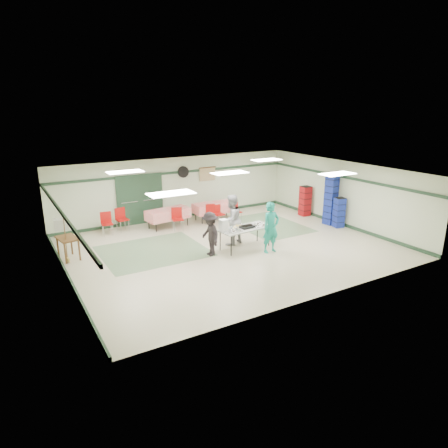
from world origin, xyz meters
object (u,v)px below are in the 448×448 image
dining_table_a (215,207)px  chair_a (218,212)px  chair_b (211,212)px  crate_stack_blue_a (339,213)px  volunteer_dark (210,234)px  chair_c (236,210)px  serving_table (245,229)px  chair_d (177,217)px  crate_stack_red (305,201)px  broom (66,239)px  dining_table_b (168,214)px  office_printer (61,224)px  volunteer_grey (231,220)px  chair_loose_b (106,221)px  crate_stack_blue_b (331,199)px  printer_table (68,241)px  chair_loose_a (121,217)px  volunteer_teal (271,228)px

dining_table_a → chair_a: bearing=-104.0°
chair_b → crate_stack_blue_a: (4.38, -3.00, 0.09)m
volunteer_dark → chair_c: (2.96, 3.14, -0.28)m
serving_table → chair_b: (0.34, 3.15, -0.19)m
chair_d → dining_table_a: bearing=29.1°
crate_stack_red → broom: bearing=-178.1°
dining_table_b → broom: bearing=-165.2°
dining_table_b → crate_stack_red: 6.26m
serving_table → broom: 5.96m
serving_table → office_printer: office_printer is taller
serving_table → volunteer_grey: volunteer_grey is taller
chair_a → chair_loose_b: (-4.51, 0.86, 0.06)m
chair_a → crate_stack_blue_b: 4.78m
chair_a → printer_table: chair_a is taller
chair_d → crate_stack_red: size_ratio=0.68×
serving_table → volunteer_grey: bearing=102.7°
volunteer_grey → volunteer_dark: 1.34m
crate_stack_red → office_printer: crate_stack_red is taller
volunteer_dark → chair_b: 3.60m
chair_b → crate_stack_blue_b: 5.07m
crate_stack_blue_a → office_printer: crate_stack_blue_a is taller
serving_table → chair_a: (0.69, 3.15, -0.23)m
serving_table → crate_stack_blue_a: size_ratio=1.63×
chair_c → printer_table: (-7.15, -1.08, 0.16)m
crate_stack_blue_b → office_printer: crate_stack_blue_b is taller
chair_b → broom: size_ratio=0.59×
chair_c → crate_stack_red: crate_stack_red is taller
volunteer_grey → broom: volunteer_grey is taller
printer_table → serving_table: bearing=-29.7°
chair_a → chair_loose_a: 4.01m
chair_c → chair_d: bearing=174.4°
volunteer_grey → printer_table: bearing=-31.9°
volunteer_teal → dining_table_a: bearing=86.1°
chair_a → chair_c: (0.88, -0.00, -0.02)m
volunteer_grey → serving_table: bearing=91.6°
volunteer_teal → chair_loose_b: 6.47m
volunteer_teal → crate_stack_blue_a: volunteer_teal is taller
volunteer_grey → chair_loose_b: 4.98m
volunteer_dark → chair_loose_a: volunteer_dark is taller
volunteer_dark → office_printer: bearing=-124.9°
chair_c → volunteer_grey: bearing=-130.3°
chair_a → chair_d: size_ratio=0.88×
volunteer_teal → chair_b: size_ratio=2.02×
chair_c → office_printer: office_printer is taller
chair_d → printer_table: size_ratio=0.98×
volunteer_teal → chair_b: volunteer_teal is taller
volunteer_teal → crate_stack_blue_a: 4.27m
chair_a → chair_loose_a: bearing=157.3°
volunteer_grey → chair_loose_b: size_ratio=2.04×
crate_stack_blue_b → broom: crate_stack_blue_b is taller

